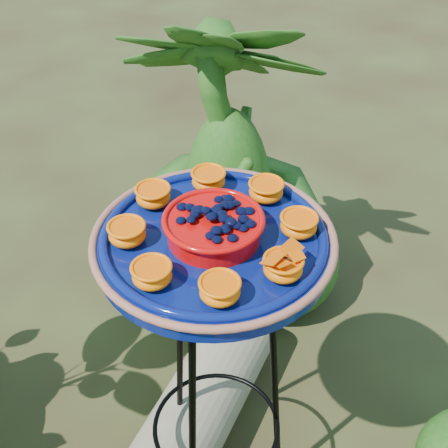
# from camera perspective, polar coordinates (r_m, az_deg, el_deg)

# --- Properties ---
(tripod_stand) EXTENTS (0.32, 0.33, 0.85)m
(tripod_stand) POSITION_cam_1_polar(r_m,az_deg,el_deg) (1.40, -0.78, -13.02)
(tripod_stand) COLOR black
(tripod_stand) RESTS_ON ground
(feeder_dish) EXTENTS (0.45, 0.45, 0.10)m
(feeder_dish) POSITION_cam_1_polar(r_m,az_deg,el_deg) (1.13, -0.94, -1.33)
(feeder_dish) COLOR #08145E
(feeder_dish) RESTS_ON tripod_stand
(driftwood_log) EXTENTS (0.67, 0.49, 0.22)m
(driftwood_log) POSITION_cam_1_polar(r_m,az_deg,el_deg) (1.83, -2.34, -16.49)
(driftwood_log) COLOR gray
(driftwood_log) RESTS_ON ground
(shrub_back_right) EXTENTS (0.84, 0.84, 1.06)m
(shrub_back_right) POSITION_cam_1_polar(r_m,az_deg,el_deg) (1.94, 0.37, 5.03)
(shrub_back_right) COLOR #184F15
(shrub_back_right) RESTS_ON ground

